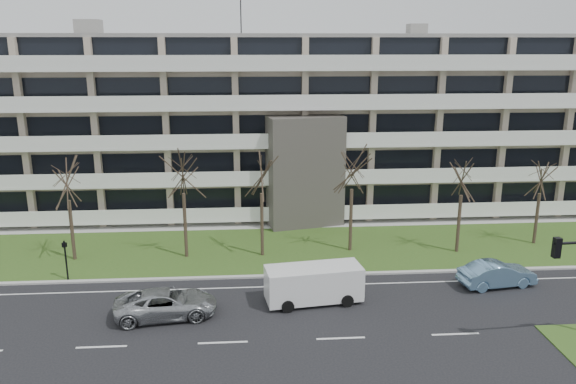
{
  "coord_description": "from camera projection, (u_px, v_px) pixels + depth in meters",
  "views": [
    {
      "loc": [
        -4.5,
        -25.48,
        14.64
      ],
      "look_at": [
        -2.0,
        10.0,
        5.11
      ],
      "focal_mm": 35.0,
      "sensor_mm": 36.0,
      "label": 1
    }
  ],
  "objects": [
    {
      "name": "curb",
      "position": [
        321.0,
        275.0,
        36.34
      ],
      "size": [
        90.0,
        0.35,
        0.12
      ],
      "primitive_type": "cube",
      "color": "#B2B2AD",
      "rests_on": "ground"
    },
    {
      "name": "lane_edge_line",
      "position": [
        324.0,
        285.0,
        34.91
      ],
      "size": [
        90.0,
        0.12,
        0.01
      ],
      "primitive_type": "cube",
      "color": "white",
      "rests_on": "ground"
    },
    {
      "name": "tree_2",
      "position": [
        182.0,
        168.0,
        37.8
      ],
      "size": [
        4.15,
        4.15,
        8.3
      ],
      "color": "#382B21",
      "rests_on": "ground"
    },
    {
      "name": "grass_verge",
      "position": [
        312.0,
        248.0,
        41.16
      ],
      "size": [
        90.0,
        10.0,
        0.06
      ],
      "primitive_type": "cube",
      "color": "#30531B",
      "rests_on": "ground"
    },
    {
      "name": "sidewalk",
      "position": [
        305.0,
        224.0,
        46.46
      ],
      "size": [
        90.0,
        2.0,
        0.08
      ],
      "primitive_type": "cube",
      "color": "#B2B2AD",
      "rests_on": "ground"
    },
    {
      "name": "blue_sedan",
      "position": [
        497.0,
        274.0,
        34.63
      ],
      "size": [
        4.92,
        2.36,
        1.56
      ],
      "primitive_type": "imported",
      "rotation": [
        0.0,
        0.0,
        1.73
      ],
      "color": "#73A0C8",
      "rests_on": "ground"
    },
    {
      "name": "tree_5",
      "position": [
        463.0,
        172.0,
        38.88
      ],
      "size": [
        3.8,
        3.8,
        7.6
      ],
      "color": "#382B21",
      "rests_on": "ground"
    },
    {
      "name": "white_van",
      "position": [
        315.0,
        281.0,
        32.39
      ],
      "size": [
        5.76,
        2.84,
        2.15
      ],
      "rotation": [
        0.0,
        0.0,
        0.13
      ],
      "color": "white",
      "rests_on": "ground"
    },
    {
      "name": "ground",
      "position": [
        341.0,
        338.0,
        28.64
      ],
      "size": [
        160.0,
        160.0,
        0.0
      ],
      "primitive_type": "plane",
      "color": "black",
      "rests_on": "ground"
    },
    {
      "name": "tree_4",
      "position": [
        352.0,
        164.0,
        39.05
      ],
      "size": [
        4.12,
        4.12,
        8.24
      ],
      "color": "#382B21",
      "rests_on": "ground"
    },
    {
      "name": "pedestrian_signal",
      "position": [
        66.0,
        255.0,
        35.16
      ],
      "size": [
        0.29,
        0.25,
        2.67
      ],
      "rotation": [
        0.0,
        0.0,
        -0.26
      ],
      "color": "black",
      "rests_on": "ground"
    },
    {
      "name": "tree_1",
      "position": [
        66.0,
        176.0,
        37.43
      ],
      "size": [
        3.84,
        3.84,
        7.68
      ],
      "color": "#382B21",
      "rests_on": "ground"
    },
    {
      "name": "tree_3",
      "position": [
        261.0,
        168.0,
        38.11
      ],
      "size": [
        4.08,
        4.08,
        8.16
      ],
      "color": "#382B21",
      "rests_on": "ground"
    },
    {
      "name": "tree_6",
      "position": [
        542.0,
        173.0,
        40.69
      ],
      "size": [
        3.49,
        3.49,
        6.98
      ],
      "color": "#382B21",
      "rests_on": "ground"
    },
    {
      "name": "silver_pickup",
      "position": [
        166.0,
        303.0,
        30.75
      ],
      "size": [
        5.81,
        3.23,
        1.54
      ],
      "primitive_type": "imported",
      "rotation": [
        0.0,
        0.0,
        1.7
      ],
      "color": "#A5A8AC",
      "rests_on": "ground"
    },
    {
      "name": "apartment_building",
      "position": [
        298.0,
        122.0,
        51.07
      ],
      "size": [
        60.5,
        15.1,
        18.75
      ],
      "color": "tan",
      "rests_on": "ground"
    }
  ]
}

